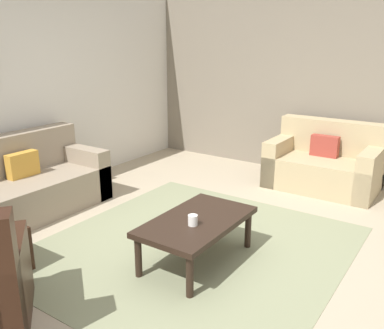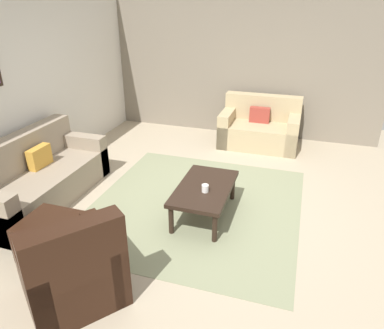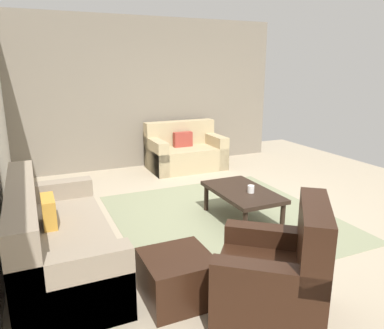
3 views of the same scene
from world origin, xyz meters
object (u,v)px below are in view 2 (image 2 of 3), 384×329
object	(u,v)px
couch_main	(35,179)
coffee_table	(205,190)
armchair_leather	(74,274)
cup	(205,188)
ottoman	(51,236)
couch_loveseat	(260,129)

from	to	relation	value
couch_main	coffee_table	bearing A→B (deg)	-82.31
armchair_leather	cup	bearing A→B (deg)	-25.56
armchair_leather	coffee_table	bearing A→B (deg)	-22.69
couch_main	coffee_table	xyz separation A→B (m)	(0.31, -2.28, 0.06)
couch_main	armchair_leather	world-z (taller)	armchair_leather
couch_main	ottoman	size ratio (longest dim) A/B	3.63
ottoman	coffee_table	bearing A→B (deg)	-48.81
armchair_leather	ottoman	bearing A→B (deg)	51.45
couch_loveseat	cup	size ratio (longest dim) A/B	15.29
armchair_leather	ottoman	world-z (taller)	armchair_leather
ottoman	cup	bearing A→B (deg)	-52.82
couch_main	ottoman	bearing A→B (deg)	-133.92
armchair_leather	coffee_table	world-z (taller)	armchair_leather
armchair_leather	coffee_table	distance (m)	1.85
couch_loveseat	armchair_leather	bearing A→B (deg)	166.58
couch_loveseat	cup	world-z (taller)	couch_loveseat
ottoman	armchair_leather	bearing A→B (deg)	-128.55
armchair_leather	cup	xyz separation A→B (m)	(1.58, -0.76, 0.15)
cup	couch_main	bearing A→B (deg)	94.45
couch_loveseat	ottoman	bearing A→B (deg)	156.25
couch_main	couch_loveseat	size ratio (longest dim) A/B	1.46
couch_main	armchair_leather	distance (m)	2.10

